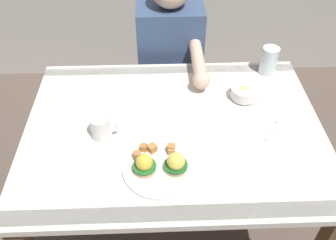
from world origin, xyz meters
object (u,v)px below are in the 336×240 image
object	(u,v)px
coffee_mug	(101,126)
water_glass_near	(269,62)
fruit_bowl	(244,93)
diner_person	(171,62)
fork	(275,128)
dining_table	(174,145)
eggs_benedict_plate	(160,166)

from	to	relation	value
coffee_mug	water_glass_near	size ratio (longest dim) A/B	0.84
fruit_bowl	diner_person	distance (m)	0.54
water_glass_near	fork	bearing A→B (deg)	-98.49
dining_table	fruit_bowl	bearing A→B (deg)	28.57
water_glass_near	dining_table	bearing A→B (deg)	-141.90
eggs_benedict_plate	fork	world-z (taller)	eggs_benedict_plate
dining_table	eggs_benedict_plate	xyz separation A→B (m)	(-0.06, -0.22, 0.13)
dining_table	fork	distance (m)	0.42
diner_person	coffee_mug	bearing A→B (deg)	-114.97
eggs_benedict_plate	fork	distance (m)	0.51
fork	diner_person	world-z (taller)	diner_person
water_glass_near	diner_person	size ratio (longest dim) A/B	0.12
eggs_benedict_plate	fruit_bowl	xyz separation A→B (m)	(0.38, 0.39, 0.01)
diner_person	water_glass_near	bearing A→B (deg)	-28.04
dining_table	eggs_benedict_plate	distance (m)	0.26
diner_person	fork	bearing A→B (deg)	-57.91
dining_table	eggs_benedict_plate	bearing A→B (deg)	-105.33
dining_table	fork	size ratio (longest dim) A/B	8.76
eggs_benedict_plate	fruit_bowl	bearing A→B (deg)	46.15
fruit_bowl	eggs_benedict_plate	bearing A→B (deg)	-133.85
fork	diner_person	size ratio (longest dim) A/B	0.12
dining_table	water_glass_near	bearing A→B (deg)	38.10
coffee_mug	water_glass_near	bearing A→B (deg)	28.23
water_glass_near	diner_person	xyz separation A→B (m)	(-0.45, 0.24, -0.15)
fruit_bowl	water_glass_near	size ratio (longest dim) A/B	0.90
coffee_mug	water_glass_near	world-z (taller)	water_glass_near
eggs_benedict_plate	diner_person	world-z (taller)	diner_person
fork	eggs_benedict_plate	bearing A→B (deg)	-156.97
coffee_mug	fork	size ratio (longest dim) A/B	0.81
eggs_benedict_plate	coffee_mug	size ratio (longest dim) A/B	2.43
coffee_mug	fork	distance (m)	0.69
fruit_bowl	coffee_mug	distance (m)	0.63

